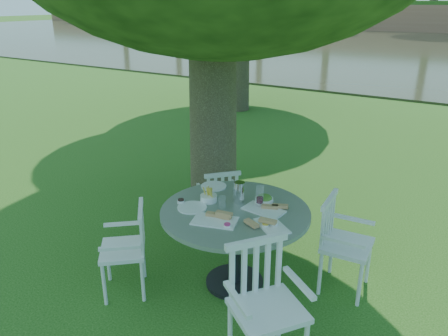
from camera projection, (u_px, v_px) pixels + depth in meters
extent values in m
plane|color=#15410D|center=(215.00, 242.00, 5.01)|extent=(140.00, 140.00, 0.00)
cylinder|color=black|center=(235.00, 281.00, 4.28)|extent=(0.56, 0.56, 0.04)
cylinder|color=black|center=(235.00, 248.00, 4.15)|extent=(0.12, 0.12, 0.72)
cylinder|color=slate|center=(235.00, 212.00, 4.01)|extent=(1.38, 1.38, 0.04)
cylinder|color=silver|center=(360.00, 284.00, 3.90)|extent=(0.04, 0.04, 0.45)
cylinder|color=silver|center=(368.00, 262.00, 4.23)|extent=(0.04, 0.04, 0.45)
cylinder|color=silver|center=(320.00, 273.00, 4.05)|extent=(0.04, 0.04, 0.45)
cylinder|color=silver|center=(331.00, 253.00, 4.39)|extent=(0.04, 0.04, 0.45)
cube|color=silver|center=(347.00, 245.00, 4.05)|extent=(0.45, 0.49, 0.04)
cube|color=silver|center=(328.00, 220.00, 4.06)|extent=(0.07, 0.46, 0.46)
cylinder|color=silver|center=(229.00, 208.00, 5.37)|extent=(0.03, 0.03, 0.41)
cylinder|color=silver|center=(201.00, 212.00, 5.28)|extent=(0.03, 0.03, 0.41)
cylinder|color=silver|center=(237.00, 220.00, 5.08)|extent=(0.03, 0.03, 0.41)
cylinder|color=silver|center=(207.00, 224.00, 4.99)|extent=(0.03, 0.03, 0.41)
cube|color=silver|center=(219.00, 199.00, 5.10)|extent=(0.56, 0.56, 0.04)
cube|color=silver|center=(223.00, 190.00, 4.87)|extent=(0.31, 0.33, 0.42)
cylinder|color=silver|center=(108.00, 261.00, 4.27)|extent=(0.03, 0.03, 0.43)
cylinder|color=silver|center=(104.00, 285.00, 3.92)|extent=(0.03, 0.03, 0.43)
cylinder|color=silver|center=(144.00, 258.00, 4.31)|extent=(0.03, 0.03, 0.43)
cylinder|color=silver|center=(143.00, 281.00, 3.96)|extent=(0.03, 0.03, 0.43)
cube|color=silver|center=(123.00, 250.00, 4.03)|extent=(0.59, 0.59, 0.04)
cube|color=silver|center=(142.00, 229.00, 3.99)|extent=(0.31, 0.36, 0.44)
cylinder|color=silver|center=(230.00, 330.00, 3.34)|extent=(0.04, 0.04, 0.48)
cylinder|color=silver|center=(280.00, 316.00, 3.49)|extent=(0.04, 0.04, 0.48)
cube|color=silver|center=(268.00, 310.00, 3.15)|extent=(0.66, 0.67, 0.04)
cube|color=silver|center=(256.00, 268.00, 3.26)|extent=(0.33, 0.42, 0.49)
cube|color=white|center=(215.00, 221.00, 3.79)|extent=(0.44, 0.33, 0.01)
cube|color=white|center=(272.00, 226.00, 3.70)|extent=(0.39, 0.36, 0.01)
cube|color=white|center=(264.00, 210.00, 3.98)|extent=(0.39, 0.24, 0.02)
cylinder|color=white|center=(192.00, 208.00, 4.03)|extent=(0.28, 0.28, 0.01)
cylinder|color=white|center=(214.00, 186.00, 4.49)|extent=(0.26, 0.26, 0.01)
cylinder|color=white|center=(209.00, 198.00, 4.16)|extent=(0.16, 0.16, 0.06)
cylinder|color=white|center=(264.00, 201.00, 4.11)|extent=(0.17, 0.17, 0.06)
cylinder|color=silver|center=(239.00, 192.00, 4.11)|extent=(0.10, 0.10, 0.21)
cylinder|color=white|center=(260.00, 197.00, 4.02)|extent=(0.08, 0.08, 0.21)
cylinder|color=white|center=(236.00, 195.00, 4.17)|extent=(0.06, 0.06, 0.11)
cylinder|color=white|center=(222.00, 203.00, 4.01)|extent=(0.07, 0.07, 0.12)
cylinder|color=white|center=(227.00, 226.00, 3.68)|extent=(0.06, 0.06, 0.03)
cylinder|color=white|center=(265.00, 226.00, 3.69)|extent=(0.06, 0.06, 0.03)
cylinder|color=white|center=(274.00, 224.00, 3.71)|extent=(0.08, 0.08, 0.03)
cylinder|color=white|center=(181.00, 202.00, 4.13)|extent=(0.07, 0.07, 0.03)
cube|color=#30321D|center=(448.00, 52.00, 23.27)|extent=(100.00, 28.00, 0.12)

